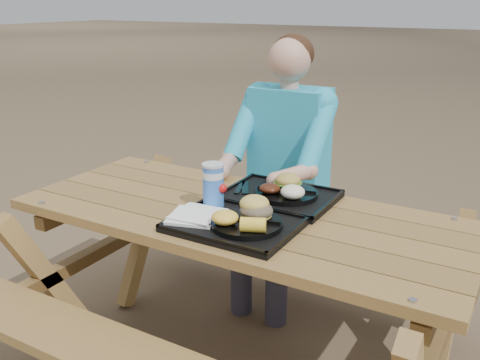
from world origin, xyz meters
The scene contains 17 objects.
picnic_table centered at (0.00, 0.00, 0.38)m, with size 1.80×1.49×0.75m, color #999999, non-canonical shape.
tray_near centered at (0.06, -0.15, 0.76)m, with size 0.45×0.35×0.02m, color black.
tray_far centered at (0.08, 0.19, 0.76)m, with size 0.45×0.35×0.02m, color black.
plate_near centered at (0.12, -0.16, 0.78)m, with size 0.26×0.26×0.02m, color black.
plate_far centered at (0.11, 0.20, 0.78)m, with size 0.26×0.26×0.02m, color black.
napkin_stack centered at (-0.09, -0.19, 0.78)m, with size 0.18×0.18×0.02m, color white.
soda_cup centered at (-0.09, -0.05, 0.85)m, with size 0.08×0.08×0.17m, color blue.
condiment_bbq centered at (0.06, -0.03, 0.79)m, with size 0.06×0.06×0.03m, color black.
condiment_mustard centered at (0.12, -0.02, 0.78)m, with size 0.05×0.05×0.03m, color yellow.
sandwich centered at (0.13, -0.10, 0.85)m, with size 0.12×0.12×0.12m, color gold, non-canonical shape.
mac_cheese centered at (0.06, -0.22, 0.81)m, with size 0.10×0.10×0.05m, color yellow.
corn_cob centered at (0.18, -0.23, 0.82)m, with size 0.09×0.09×0.05m, color yellow, non-canonical shape.
cutlery_far centered at (-0.09, 0.19, 0.77)m, with size 0.03×0.16×0.01m, color black.
burger centered at (0.09, 0.24, 0.84)m, with size 0.11×0.11×0.10m, color #B99941, non-canonical shape.
baked_beans centered at (0.06, 0.15, 0.81)m, with size 0.09×0.09×0.04m, color #451B0D.
potato_salad centered at (0.16, 0.14, 0.82)m, with size 0.10×0.10×0.05m, color white.
diner centered at (-0.13, 0.70, 0.64)m, with size 0.48×0.84×1.28m, color #1DCCBC, non-canonical shape.
Camera 1 is at (0.98, -1.70, 1.55)m, focal length 40.00 mm.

